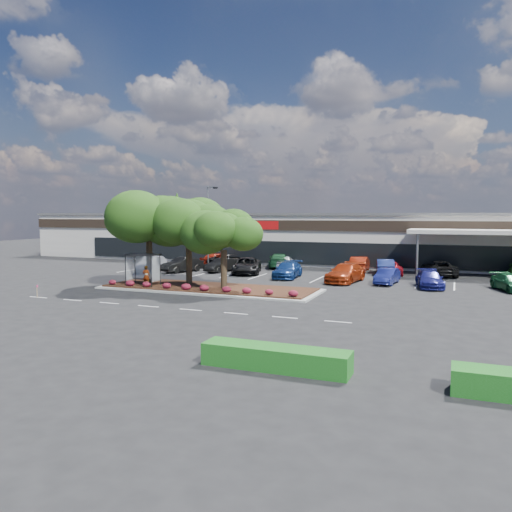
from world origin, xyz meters
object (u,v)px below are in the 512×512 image
at_px(car_1, 182,265).
at_px(car_0, 151,264).
at_px(light_pole, 209,233).
at_px(survey_stake, 37,289).

bearing_deg(car_1, car_0, -139.85).
bearing_deg(light_pole, car_1, -126.51).
height_order(light_pole, survey_stake, light_pole).
xyz_separation_m(light_pole, survey_stake, (-3.48, -20.75, -3.42)).
xyz_separation_m(survey_stake, car_0, (-1.53, 17.11, 0.20)).
xyz_separation_m(survey_stake, car_1, (1.59, 18.20, 0.17)).
relative_size(light_pole, car_1, 1.93).
bearing_deg(light_pole, car_0, -144.00).
distance_m(light_pole, car_0, 6.97).
bearing_deg(survey_stake, light_pole, 80.48).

